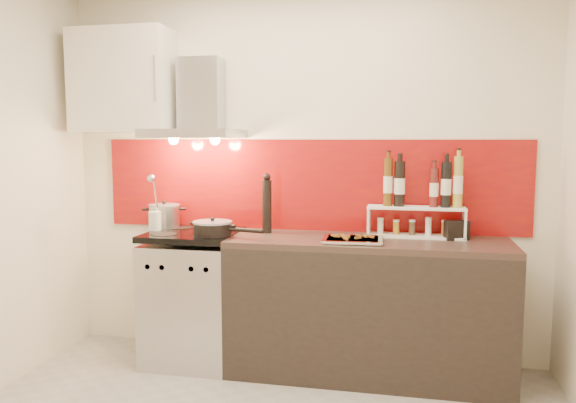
% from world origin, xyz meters
% --- Properties ---
extents(back_wall, '(3.40, 0.02, 2.60)m').
position_xyz_m(back_wall, '(0.00, 1.40, 1.30)').
color(back_wall, silver).
rests_on(back_wall, ground).
extents(backsplash, '(3.00, 0.02, 0.64)m').
position_xyz_m(backsplash, '(0.05, 1.39, 1.22)').
color(backsplash, maroon).
rests_on(backsplash, back_wall).
extents(range_stove, '(0.60, 0.60, 0.91)m').
position_xyz_m(range_stove, '(-0.70, 1.10, 0.44)').
color(range_stove, '#B7B7BA').
rests_on(range_stove, ground).
extents(counter, '(1.80, 0.60, 0.90)m').
position_xyz_m(counter, '(0.50, 1.10, 0.45)').
color(counter, black).
rests_on(counter, ground).
extents(range_hood, '(0.62, 0.50, 0.61)m').
position_xyz_m(range_hood, '(-0.70, 1.24, 1.74)').
color(range_hood, '#B7B7BA').
rests_on(range_hood, back_wall).
extents(upper_cabinet, '(0.70, 0.35, 0.72)m').
position_xyz_m(upper_cabinet, '(-1.25, 1.22, 1.95)').
color(upper_cabinet, silver).
rests_on(upper_cabinet, back_wall).
extents(stock_pot, '(0.22, 0.22, 0.19)m').
position_xyz_m(stock_pot, '(-0.98, 1.26, 0.99)').
color(stock_pot, '#B7B7BA').
rests_on(stock_pot, range_stove).
extents(saute_pan, '(0.50, 0.26, 0.12)m').
position_xyz_m(saute_pan, '(-0.51, 0.99, 0.96)').
color(saute_pan, black).
rests_on(saute_pan, range_stove).
extents(utensil_jar, '(0.09, 0.13, 0.41)m').
position_xyz_m(utensil_jar, '(-0.98, 1.09, 1.02)').
color(utensil_jar, silver).
rests_on(utensil_jar, range_stove).
extents(pepper_mill, '(0.06, 0.06, 0.41)m').
position_xyz_m(pepper_mill, '(-0.20, 1.21, 1.10)').
color(pepper_mill, black).
rests_on(pepper_mill, counter).
extents(step_shelf, '(0.63, 0.17, 0.53)m').
position_xyz_m(step_shelf, '(0.82, 1.24, 1.13)').
color(step_shelf, white).
rests_on(step_shelf, counter).
extents(caddy_box, '(0.17, 0.12, 0.13)m').
position_xyz_m(caddy_box, '(1.05, 1.20, 0.96)').
color(caddy_box, black).
rests_on(caddy_box, counter).
extents(baking_tray, '(0.39, 0.31, 0.03)m').
position_xyz_m(baking_tray, '(0.41, 0.99, 0.92)').
color(baking_tray, silver).
rests_on(baking_tray, counter).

